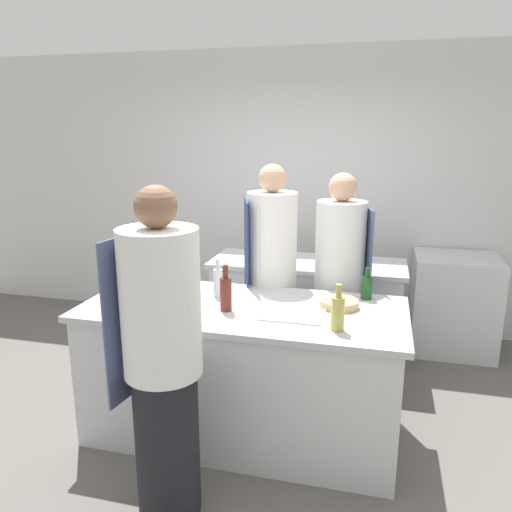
% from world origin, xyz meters
% --- Properties ---
extents(ground_plane, '(16.00, 16.00, 0.00)m').
position_xyz_m(ground_plane, '(0.00, 0.00, 0.00)').
color(ground_plane, '#605B56').
extents(wall_back, '(8.00, 0.06, 2.80)m').
position_xyz_m(wall_back, '(0.00, 2.13, 1.40)').
color(wall_back, silver).
rests_on(wall_back, ground_plane).
extents(prep_counter, '(2.09, 0.92, 0.91)m').
position_xyz_m(prep_counter, '(0.00, 0.00, 0.45)').
color(prep_counter, silver).
rests_on(prep_counter, ground_plane).
extents(pass_counter, '(1.67, 0.63, 0.91)m').
position_xyz_m(pass_counter, '(0.24, 1.23, 0.45)').
color(pass_counter, silver).
rests_on(pass_counter, ground_plane).
extents(oven_range, '(0.74, 0.64, 0.90)m').
position_xyz_m(oven_range, '(1.53, 1.76, 0.45)').
color(oven_range, silver).
rests_on(oven_range, ground_plane).
extents(chef_at_prep_near, '(0.43, 0.42, 1.77)m').
position_xyz_m(chef_at_prep_near, '(-0.20, -0.80, 0.88)').
color(chef_at_prep_near, black).
rests_on(chef_at_prep_near, ground_plane).
extents(chef_at_stove, '(0.42, 0.41, 1.72)m').
position_xyz_m(chef_at_stove, '(0.56, 0.70, 0.86)').
color(chef_at_stove, black).
rests_on(chef_at_stove, ground_plane).
extents(chef_at_pass_far, '(0.43, 0.42, 1.78)m').
position_xyz_m(chef_at_pass_far, '(0.05, 0.60, 0.89)').
color(chef_at_pass_far, black).
rests_on(chef_at_pass_far, ground_plane).
extents(bottle_olive_oil, '(0.08, 0.08, 0.27)m').
position_xyz_m(bottle_olive_oil, '(0.63, -0.25, 1.01)').
color(bottle_olive_oil, '#B2A84C').
rests_on(bottle_olive_oil, prep_counter).
extents(bottle_vinegar, '(0.07, 0.07, 0.30)m').
position_xyz_m(bottle_vinegar, '(-0.08, -0.10, 1.02)').
color(bottle_vinegar, '#5B2319').
rests_on(bottle_vinegar, prep_counter).
extents(bottle_wine, '(0.07, 0.07, 0.22)m').
position_xyz_m(bottle_wine, '(0.77, 0.35, 0.99)').
color(bottle_wine, '#19471E').
rests_on(bottle_wine, prep_counter).
extents(bottle_cooking_oil, '(0.06, 0.06, 0.27)m').
position_xyz_m(bottle_cooking_oil, '(-0.21, 0.14, 1.01)').
color(bottle_cooking_oil, silver).
rests_on(bottle_cooking_oil, prep_counter).
extents(bottle_sauce, '(0.08, 0.08, 0.24)m').
position_xyz_m(bottle_sauce, '(-0.90, 0.04, 1.00)').
color(bottle_sauce, '#2D5175').
rests_on(bottle_sauce, prep_counter).
extents(bowl_mixing_large, '(0.25, 0.25, 0.07)m').
position_xyz_m(bowl_mixing_large, '(-0.47, -0.01, 0.94)').
color(bowl_mixing_large, navy).
rests_on(bowl_mixing_large, prep_counter).
extents(bowl_prep_small, '(0.25, 0.25, 0.05)m').
position_xyz_m(bowl_prep_small, '(0.61, 0.14, 0.93)').
color(bowl_prep_small, tan).
rests_on(bowl_prep_small, prep_counter).
extents(cup, '(0.08, 0.08, 0.09)m').
position_xyz_m(cup, '(-0.39, 0.15, 0.95)').
color(cup, '#33477F').
rests_on(cup, prep_counter).
extents(cutting_board, '(0.38, 0.25, 0.01)m').
position_xyz_m(cutting_board, '(0.34, -0.09, 0.91)').
color(cutting_board, white).
rests_on(cutting_board, prep_counter).
extents(stockpot, '(0.27, 0.27, 0.23)m').
position_xyz_m(stockpot, '(0.53, 1.25, 1.02)').
color(stockpot, silver).
rests_on(stockpot, pass_counter).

